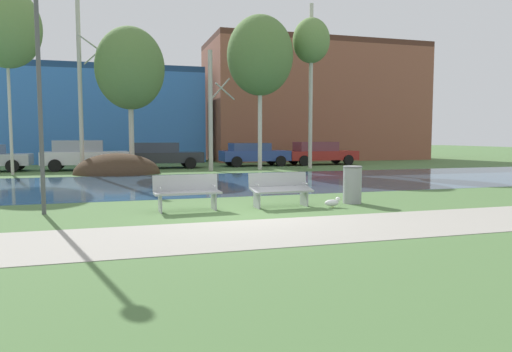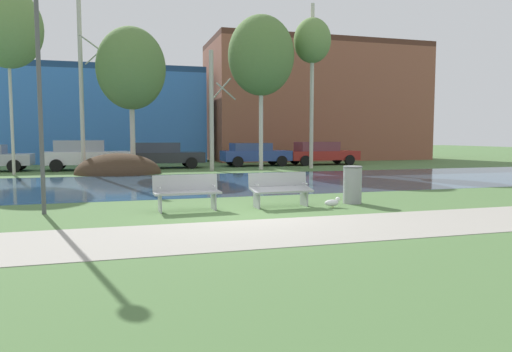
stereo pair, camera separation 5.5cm
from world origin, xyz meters
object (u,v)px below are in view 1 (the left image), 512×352
Objects in this scene: seagull at (333,202)px; parked_sedan_second_white at (84,155)px; bench_right at (280,188)px; bench_left at (187,192)px; parked_suv_fifth_red at (319,153)px; streetlamp at (38,58)px; trash_bin at (352,184)px; parked_hatch_third_dark at (159,155)px; parked_wagon_fourth_blue at (253,154)px.

seagull is 17.30m from parked_sedan_second_white.
bench_left is at bearing 180.00° from bench_right.
bench_right is 18.12m from parked_suv_fifth_red.
streetlamp reaches higher than seagull.
parked_sedan_second_white is at bearing 117.01° from trash_bin.
parked_wagon_fourth_blue is at bearing 4.83° from parked_hatch_third_dark.
streetlamp is at bearing 176.87° from trash_bin.
parked_wagon_fourth_blue is at bearing 58.41° from streetlamp.
parked_suv_fifth_red is (13.98, 15.65, -2.81)m from streetlamp.
trash_bin is 2.18× the size of seagull.
bench_left is at bearing -7.95° from streetlamp.
bench_left is 15.68m from parked_hatch_third_dark.
parked_suv_fifth_red reaches higher than bench_right.
seagull is at bearing -99.33° from parked_wagon_fourth_blue.
parked_suv_fifth_red is at bearing 66.98° from seagull.
bench_left is 0.36× the size of parked_suv_fifth_red.
parked_sedan_second_white reaches higher than parked_suv_fifth_red.
parked_sedan_second_white reaches higher than bench_left.
trash_bin is 8.35m from streetlamp.
parked_sedan_second_white reaches higher than trash_bin.
parked_sedan_second_white is 14.03m from parked_suv_fifth_red.
parked_wagon_fourth_blue is (5.71, 0.48, -0.02)m from parked_hatch_third_dark.
seagull is 0.09× the size of streetlamp.
parked_suv_fifth_red is (7.07, 16.63, 0.63)m from seagull.
streetlamp reaches higher than trash_bin.
bench_left and bench_right have the same top height.
seagull is (1.23, -0.52, -0.34)m from bench_right.
parked_hatch_third_dark is at bearing 5.16° from parked_sedan_second_white.
streetlamp is (-7.76, 0.42, 3.05)m from trash_bin.
streetlamp reaches higher than parked_wagon_fourth_blue.
streetlamp is at bearing -104.53° from parked_hatch_third_dark.
bench_left is 15.66m from parked_sedan_second_white.
bench_left is at bearing -179.57° from trash_bin.
seagull is at bearing -23.15° from bench_right.
bench_right is 15.76m from parked_hatch_third_dark.
streetlamp is 21.17m from parked_suv_fifth_red.
parked_suv_fifth_red is (10.70, 16.11, 0.29)m from bench_left.
streetlamp is 1.21× the size of parked_sedan_second_white.
bench_right is 0.30× the size of streetlamp.
parked_suv_fifth_red is (8.30, 16.11, 0.29)m from bench_right.
parked_sedan_second_white is 0.95× the size of parked_hatch_third_dark.
parked_wagon_fourth_blue reaches higher than bench_right.
parked_suv_fifth_red reaches higher than bench_left.
parked_suv_fifth_red is at bearing -0.50° from parked_wagon_fourth_blue.
parked_hatch_third_dark is 5.73m from parked_wagon_fourth_blue.
parked_sedan_second_white is 1.07× the size of parked_wagon_fourth_blue.
parked_suv_fifth_red reaches higher than seagull.
bench_right is 0.39× the size of parked_wagon_fourth_blue.
parked_hatch_third_dark is at bearing 75.47° from streetlamp.
parked_wagon_fourth_blue is (1.89, 16.11, 0.22)m from trash_bin.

